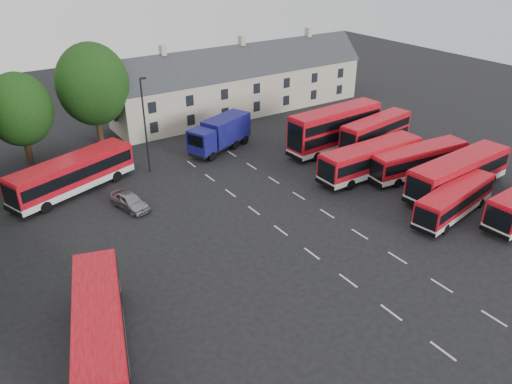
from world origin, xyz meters
TOP-DOWN VIEW (x-y plane):
  - ground at (0.00, 0.00)m, footprint 140.00×140.00m
  - lane_markings at (2.50, 2.00)m, footprint 5.15×33.80m
  - terrace_houses at (14.00, 30.00)m, footprint 35.70×7.13m
  - bus_row_b at (13.72, -4.22)m, footprint 10.09×3.90m
  - bus_row_c at (17.78, -1.52)m, footprint 12.44×3.58m
  - bus_row_d at (17.47, 2.90)m, footprint 11.10×3.60m
  - bus_row_e at (13.57, 5.54)m, footprint 11.69×2.78m
  - bus_dd_south at (18.25, 9.54)m, footprint 10.02×3.67m
  - bus_dd_north at (15.14, 12.68)m, footprint 11.78×3.32m
  - bus_west at (-16.47, -3.09)m, footprint 5.81×11.91m
  - bus_north at (-12.05, 18.20)m, footprint 12.31×6.70m
  - box_truck at (4.60, 19.68)m, footprint 8.55×5.33m
  - silver_car at (-8.87, 12.42)m, footprint 2.69×4.58m
  - lamppost at (-4.39, 18.61)m, footprint 0.67×0.40m

SIDE VIEW (x-z plane):
  - ground at x=0.00m, z-range 0.00..0.00m
  - lane_markings at x=2.50m, z-range 0.00..0.01m
  - silver_car at x=-8.87m, z-range 0.00..1.46m
  - bus_row_b at x=13.72m, z-range 0.28..3.07m
  - bus_row_d at x=17.47m, z-range 0.31..3.39m
  - bus_west at x=-16.47m, z-range 0.33..3.62m
  - bus_row_e at x=13.57m, z-range 0.33..3.63m
  - box_truck at x=4.60m, z-range 0.22..3.80m
  - bus_north at x=-12.05m, z-range 0.35..3.77m
  - bus_row_c at x=17.78m, z-range 0.35..3.83m
  - bus_dd_south at x=18.25m, z-range 0.28..4.30m
  - bus_dd_north at x=15.14m, z-range 0.33..5.11m
  - terrace_houses at x=14.00m, z-range -1.17..8.89m
  - lamppost at x=-4.39m, z-range 0.33..10.04m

